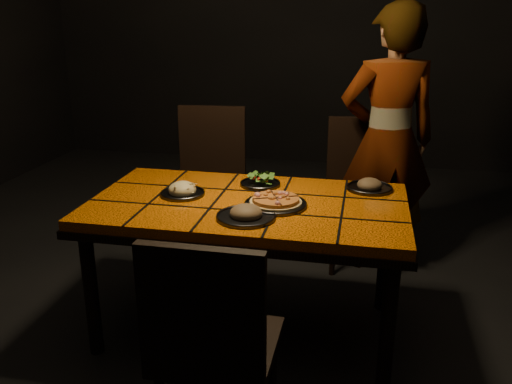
% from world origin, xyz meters
% --- Properties ---
extents(room_shell, '(6.04, 7.04, 3.08)m').
position_xyz_m(room_shell, '(0.00, 0.00, 1.50)').
color(room_shell, black).
rests_on(room_shell, ground).
extents(dining_table, '(1.62, 0.92, 0.75)m').
position_xyz_m(dining_table, '(0.00, 0.00, 0.67)').
color(dining_table, orange).
rests_on(dining_table, ground).
extents(chair_near, '(0.44, 0.44, 0.96)m').
position_xyz_m(chair_near, '(0.07, -0.94, 0.55)').
color(chair_near, black).
rests_on(chair_near, ground).
extents(chair_far_left, '(0.51, 0.51, 1.04)m').
position_xyz_m(chair_far_left, '(-0.48, 0.94, 0.60)').
color(chair_far_left, black).
rests_on(chair_far_left, ground).
extents(chair_far_right, '(0.50, 0.50, 0.99)m').
position_xyz_m(chair_far_right, '(0.55, 1.03, 0.57)').
color(chair_far_right, black).
rests_on(chair_far_right, ground).
extents(diner, '(0.72, 0.57, 1.74)m').
position_xyz_m(diner, '(0.71, 0.98, 0.87)').
color(diner, brown).
rests_on(diner, ground).
extents(plate_pizza, '(0.34, 0.34, 0.04)m').
position_xyz_m(plate_pizza, '(0.15, -0.05, 0.77)').
color(plate_pizza, '#333237').
rests_on(plate_pizza, dining_table).
extents(plate_pasta, '(0.23, 0.23, 0.08)m').
position_xyz_m(plate_pasta, '(-0.36, 0.02, 0.77)').
color(plate_pasta, '#333237').
rests_on(plate_pasta, dining_table).
extents(plate_salad, '(0.22, 0.22, 0.07)m').
position_xyz_m(plate_salad, '(0.01, 0.26, 0.78)').
color(plate_salad, '#333237').
rests_on(plate_salad, dining_table).
extents(plate_mushroom_a, '(0.28, 0.28, 0.09)m').
position_xyz_m(plate_mushroom_a, '(0.04, -0.24, 0.77)').
color(plate_mushroom_a, '#333237').
rests_on(plate_mushroom_a, dining_table).
extents(plate_mushroom_b, '(0.25, 0.25, 0.08)m').
position_xyz_m(plate_mushroom_b, '(0.61, 0.31, 0.77)').
color(plate_mushroom_b, '#333237').
rests_on(plate_mushroom_b, dining_table).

